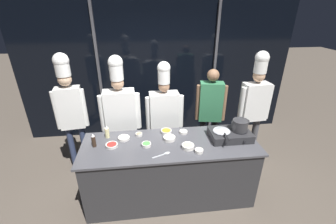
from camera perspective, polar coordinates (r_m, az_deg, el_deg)
ground_plane at (r=3.64m, az=0.49°, el=-20.05°), size 24.00×24.00×0.00m
window_wall_back at (r=4.67m, az=-2.50°, el=9.95°), size 5.50×0.09×2.70m
demo_counter at (r=3.33m, az=0.52°, el=-14.52°), size 2.38×0.82×0.92m
portable_stove at (r=3.26m, az=15.46°, el=-5.49°), size 0.56×0.39×0.12m
frying_pan at (r=3.17m, az=13.51°, el=-4.45°), size 0.24×0.41×0.04m
stock_pot at (r=3.24m, az=17.85°, el=-3.12°), size 0.24×0.21×0.15m
squeeze_bottle_oil at (r=3.25m, az=-15.24°, el=-4.90°), size 0.06×0.06×0.19m
squeeze_bottle_soy at (r=3.10m, az=-18.39°, el=-6.86°), size 0.05×0.05×0.19m
prep_bowl_chicken at (r=2.90m, az=7.87°, el=-9.68°), size 0.11×0.11×0.04m
prep_bowl_scallions at (r=3.01m, az=-5.52°, el=-8.17°), size 0.13×0.13×0.04m
prep_bowl_carrots at (r=3.28m, az=-0.44°, el=-4.90°), size 0.16×0.16×0.05m
prep_bowl_onion at (r=3.12m, az=0.41°, el=-6.59°), size 0.17×0.17×0.05m
prep_bowl_mushrooms at (r=3.24m, az=-7.41°, el=-5.62°), size 0.10×0.10×0.04m
prep_bowl_bell_pepper at (r=3.07m, az=-14.10°, el=-8.14°), size 0.16×0.16×0.04m
prep_bowl_ginger at (r=2.96m, az=5.08°, el=-8.61°), size 0.17×0.17×0.05m
prep_bowl_shrimp at (r=3.19m, az=-11.15°, el=-6.46°), size 0.16×0.16×0.04m
prep_bowl_bean_sprouts at (r=3.29m, az=3.95°, el=-5.02°), size 0.12×0.12×0.03m
serving_spoon_slotted at (r=2.85m, az=-0.85°, el=-10.60°), size 0.24×0.12×0.02m
chef_head at (r=3.76m, az=-23.71°, el=1.90°), size 0.47×0.24×2.01m
chef_sous at (r=3.61m, az=-12.04°, el=0.36°), size 0.63×0.28×1.97m
chef_line at (r=3.69m, az=-0.91°, el=0.21°), size 0.62×0.26×1.85m
person_guest at (r=3.84m, az=10.70°, el=1.12°), size 0.49×0.26×1.70m
chef_pastry at (r=4.05m, az=21.13°, el=2.65°), size 0.57×0.26×1.97m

